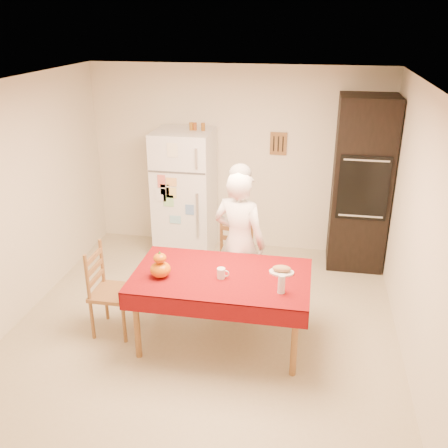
% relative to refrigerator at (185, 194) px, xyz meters
% --- Properties ---
extents(floor, '(4.50, 4.50, 0.00)m').
position_rel_refrigerator_xyz_m(floor, '(0.65, -1.88, -0.85)').
color(floor, tan).
rests_on(floor, ground).
extents(room_shell, '(4.02, 4.52, 2.51)m').
position_rel_refrigerator_xyz_m(room_shell, '(0.65, -1.88, 0.77)').
color(room_shell, beige).
rests_on(room_shell, ground).
extents(refrigerator, '(0.75, 0.74, 1.70)m').
position_rel_refrigerator_xyz_m(refrigerator, '(0.00, 0.00, 0.00)').
color(refrigerator, white).
rests_on(refrigerator, floor).
extents(oven_cabinet, '(0.70, 0.62, 2.20)m').
position_rel_refrigerator_xyz_m(oven_cabinet, '(2.28, 0.05, 0.25)').
color(oven_cabinet, black).
rests_on(oven_cabinet, floor).
extents(dining_table, '(1.70, 1.00, 0.76)m').
position_rel_refrigerator_xyz_m(dining_table, '(0.87, -1.98, -0.16)').
color(dining_table, brown).
rests_on(dining_table, floor).
extents(chair_far, '(0.48, 0.46, 0.95)m').
position_rel_refrigerator_xyz_m(chair_far, '(0.85, -1.16, -0.34)').
color(chair_far, brown).
rests_on(chair_far, floor).
extents(chair_left, '(0.40, 0.42, 0.95)m').
position_rel_refrigerator_xyz_m(chair_left, '(-0.32, -1.99, -0.34)').
color(chair_left, brown).
rests_on(chair_left, floor).
extents(seated_woman, '(0.68, 0.55, 1.63)m').
position_rel_refrigerator_xyz_m(seated_woman, '(0.95, -1.34, -0.04)').
color(seated_woman, white).
rests_on(seated_woman, floor).
extents(coffee_mug, '(0.08, 0.08, 0.10)m').
position_rel_refrigerator_xyz_m(coffee_mug, '(0.88, -2.04, -0.04)').
color(coffee_mug, white).
rests_on(coffee_mug, dining_table).
extents(pumpkin_lower, '(0.20, 0.20, 0.15)m').
position_rel_refrigerator_xyz_m(pumpkin_lower, '(0.31, -2.11, -0.01)').
color(pumpkin_lower, '#EE3505').
rests_on(pumpkin_lower, dining_table).
extents(pumpkin_upper, '(0.12, 0.12, 0.09)m').
position_rel_refrigerator_xyz_m(pumpkin_upper, '(0.31, -2.11, 0.11)').
color(pumpkin_upper, '#D43A05').
rests_on(pumpkin_upper, pumpkin_lower).
extents(wine_glass, '(0.07, 0.07, 0.18)m').
position_rel_refrigerator_xyz_m(wine_glass, '(1.46, -2.21, -0.00)').
color(wine_glass, silver).
rests_on(wine_glass, dining_table).
extents(bread_plate, '(0.24, 0.24, 0.02)m').
position_rel_refrigerator_xyz_m(bread_plate, '(1.44, -1.84, -0.08)').
color(bread_plate, white).
rests_on(bread_plate, dining_table).
extents(bread_loaf, '(0.18, 0.10, 0.06)m').
position_rel_refrigerator_xyz_m(bread_loaf, '(1.44, -1.84, -0.04)').
color(bread_loaf, '#A27B4F').
rests_on(bread_loaf, bread_plate).
extents(spice_jar_left, '(0.05, 0.05, 0.10)m').
position_rel_refrigerator_xyz_m(spice_jar_left, '(0.10, 0.05, 0.90)').
color(spice_jar_left, brown).
rests_on(spice_jar_left, refrigerator).
extents(spice_jar_mid, '(0.05, 0.05, 0.10)m').
position_rel_refrigerator_xyz_m(spice_jar_mid, '(0.15, 0.05, 0.90)').
color(spice_jar_mid, brown).
rests_on(spice_jar_mid, refrigerator).
extents(spice_jar_right, '(0.05, 0.05, 0.10)m').
position_rel_refrigerator_xyz_m(spice_jar_right, '(0.26, 0.05, 0.90)').
color(spice_jar_right, brown).
rests_on(spice_jar_right, refrigerator).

